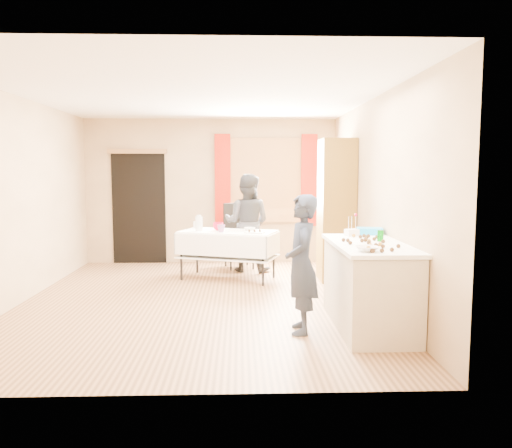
{
  "coord_description": "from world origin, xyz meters",
  "views": [
    {
      "loc": [
        0.52,
        -6.33,
        1.66
      ],
      "look_at": [
        0.73,
        0.0,
        0.99
      ],
      "focal_mm": 35.0,
      "sensor_mm": 36.0,
      "label": 1
    }
  ],
  "objects_px": {
    "counter": "(369,285)",
    "woman": "(247,223)",
    "party_table": "(228,250)",
    "girl": "(302,264)",
    "chair": "(239,249)",
    "cabinet": "(336,210)"
  },
  "relations": [
    {
      "from": "counter",
      "to": "woman",
      "type": "relative_size",
      "value": 0.98
    },
    {
      "from": "party_table",
      "to": "girl",
      "type": "distance_m",
      "value": 2.75
    },
    {
      "from": "chair",
      "to": "party_table",
      "type": "bearing_deg",
      "value": -114.67
    },
    {
      "from": "girl",
      "to": "chair",
      "type": "bearing_deg",
      "value": -167.24
    },
    {
      "from": "chair",
      "to": "woman",
      "type": "distance_m",
      "value": 0.58
    },
    {
      "from": "counter",
      "to": "chair",
      "type": "bearing_deg",
      "value": 112.28
    },
    {
      "from": "counter",
      "to": "girl",
      "type": "relative_size",
      "value": 1.11
    },
    {
      "from": "counter",
      "to": "chair",
      "type": "relative_size",
      "value": 1.43
    },
    {
      "from": "cabinet",
      "to": "woman",
      "type": "height_order",
      "value": "cabinet"
    },
    {
      "from": "girl",
      "to": "woman",
      "type": "xyz_separation_m",
      "value": [
        -0.51,
        3.22,
        0.09
      ]
    },
    {
      "from": "cabinet",
      "to": "party_table",
      "type": "xyz_separation_m",
      "value": [
        -1.65,
        0.11,
        -0.63
      ]
    },
    {
      "from": "counter",
      "to": "girl",
      "type": "height_order",
      "value": "girl"
    },
    {
      "from": "cabinet",
      "to": "woman",
      "type": "xyz_separation_m",
      "value": [
        -1.34,
        0.73,
        -0.26
      ]
    },
    {
      "from": "party_table",
      "to": "girl",
      "type": "relative_size",
      "value": 1.14
    },
    {
      "from": "party_table",
      "to": "chair",
      "type": "xyz_separation_m",
      "value": [
        0.17,
        0.92,
        -0.11
      ]
    },
    {
      "from": "cabinet",
      "to": "chair",
      "type": "xyz_separation_m",
      "value": [
        -1.48,
        1.03,
        -0.74
      ]
    },
    {
      "from": "chair",
      "to": "girl",
      "type": "relative_size",
      "value": 0.78
    },
    {
      "from": "party_table",
      "to": "cabinet",
      "type": "bearing_deg",
      "value": 15.24
    },
    {
      "from": "party_table",
      "to": "chair",
      "type": "distance_m",
      "value": 0.94
    },
    {
      "from": "cabinet",
      "to": "counter",
      "type": "distance_m",
      "value": 2.43
    },
    {
      "from": "woman",
      "to": "girl",
      "type": "bearing_deg",
      "value": 114.86
    },
    {
      "from": "cabinet",
      "to": "chair",
      "type": "height_order",
      "value": "cabinet"
    }
  ]
}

